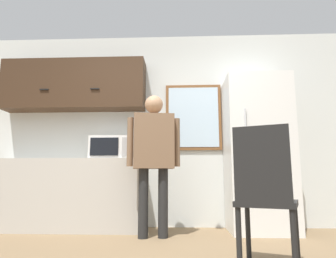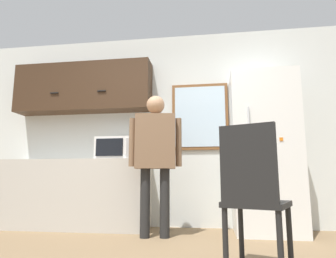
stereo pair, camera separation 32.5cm
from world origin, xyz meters
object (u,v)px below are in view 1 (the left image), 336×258
(microwave, at_px, (111,148))
(person, at_px, (154,149))
(refrigerator, at_px, (258,153))
(chair, at_px, (265,191))

(microwave, relative_size, person, 0.31)
(refrigerator, height_order, chair, refrigerator)
(microwave, distance_m, chair, 2.21)
(person, distance_m, chair, 1.51)
(person, distance_m, refrigerator, 1.33)
(person, height_order, refrigerator, refrigerator)
(microwave, height_order, chair, microwave)
(microwave, bearing_deg, person, -35.72)
(person, relative_size, chair, 1.57)
(person, bearing_deg, chair, -59.24)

